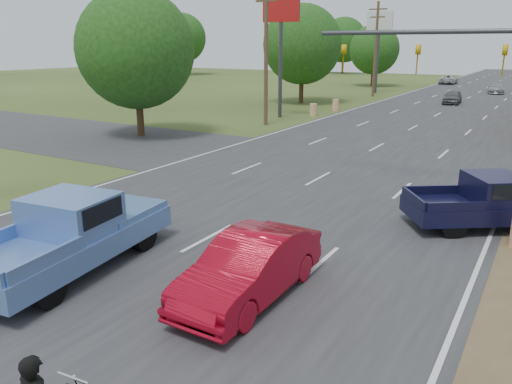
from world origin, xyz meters
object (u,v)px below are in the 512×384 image
Objects in this scene: distant_car_white at (449,79)px; distant_car_silver at (496,88)px; distant_car_grey at (452,97)px; blue_pickup at (74,231)px; red_convertible at (250,268)px; navy_pickup at (494,201)px.

distant_car_silver is at bearing 118.84° from distant_car_white.
blue_pickup is at bearing -95.83° from distant_car_grey.
distant_car_silver is (-1.08, 57.55, -0.10)m from red_convertible.
distant_car_grey is (-7.60, 35.50, -0.19)m from navy_pickup.
distant_car_grey is at bearing 80.87° from blue_pickup.
distant_car_grey is at bearing -107.18° from distant_car_silver.
navy_pickup is 1.35× the size of distant_car_grey.
distant_car_grey is (1.27, 44.23, -0.31)m from blue_pickup.
distant_car_silver is at bearing 76.31° from distant_car_grey.
distant_car_grey reaches higher than distant_car_silver.
distant_car_white is at bearing 113.64° from distant_car_silver.
red_convertible reaches higher than distant_car_white.
blue_pickup is 12.45m from navy_pickup.
red_convertible is 1.14× the size of distant_car_grey.
distant_car_grey is at bearing 98.85° from distant_car_white.
navy_pickup reaches higher than distant_car_white.
blue_pickup reaches higher than red_convertible.
navy_pickup reaches higher than red_convertible.
navy_pickup is at bearing -82.10° from distant_car_grey.
navy_pickup is 49.98m from distant_car_silver.
blue_pickup is 1.40× the size of distant_car_silver.
red_convertible is 0.73× the size of blue_pickup.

